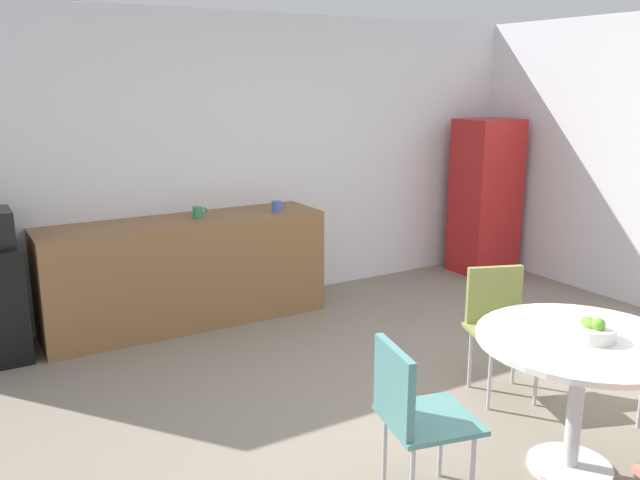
% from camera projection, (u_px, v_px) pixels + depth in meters
% --- Properties ---
extents(ground_plane, '(6.00, 6.00, 0.00)m').
position_uv_depth(ground_plane, '(467.00, 441.00, 3.79)').
color(ground_plane, gray).
extents(wall_back, '(6.00, 0.10, 2.60)m').
position_uv_depth(wall_back, '(247.00, 161.00, 6.00)').
color(wall_back, silver).
rests_on(wall_back, ground_plane).
extents(counter_block, '(2.35, 0.60, 0.90)m').
position_uv_depth(counter_block, '(186.00, 272.00, 5.54)').
color(counter_block, brown).
rests_on(counter_block, ground_plane).
extents(locker_cabinet, '(0.60, 0.50, 1.63)m').
position_uv_depth(locker_cabinet, '(485.00, 197.00, 6.99)').
color(locker_cabinet, '#B21E1E').
rests_on(locker_cabinet, ground_plane).
extents(round_table, '(1.06, 1.06, 0.75)m').
position_uv_depth(round_table, '(580.00, 364.00, 3.37)').
color(round_table, silver).
rests_on(round_table, ground_plane).
extents(chair_olive, '(0.54, 0.54, 0.83)m').
position_uv_depth(chair_olive, '(499.00, 316.00, 4.30)').
color(chair_olive, silver).
rests_on(chair_olive, ground_plane).
extents(chair_teal, '(0.50, 0.50, 0.83)m').
position_uv_depth(chair_teal, '(411.00, 406.00, 3.11)').
color(chair_teal, silver).
rests_on(chair_teal, ground_plane).
extents(fruit_bowl, '(0.24, 0.24, 0.13)m').
position_uv_depth(fruit_bowl, '(592.00, 330.00, 3.31)').
color(fruit_bowl, silver).
rests_on(fruit_bowl, round_table).
extents(mug_white, '(0.13, 0.08, 0.09)m').
position_uv_depth(mug_white, '(277.00, 206.00, 5.75)').
color(mug_white, '#3F66BF').
rests_on(mug_white, counter_block).
extents(mug_green, '(0.13, 0.08, 0.09)m').
position_uv_depth(mug_green, '(198.00, 212.00, 5.50)').
color(mug_green, '#338C59').
rests_on(mug_green, counter_block).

